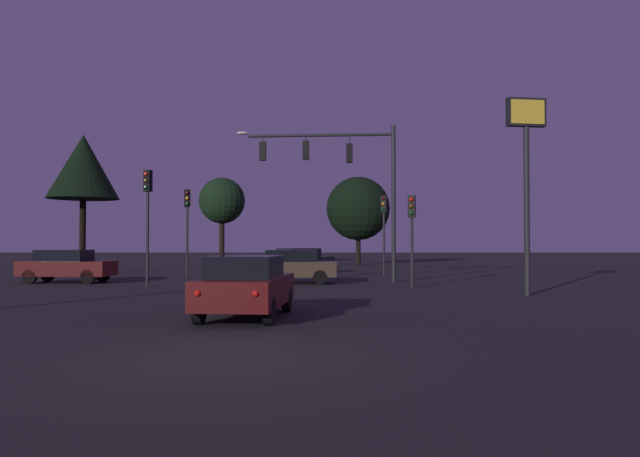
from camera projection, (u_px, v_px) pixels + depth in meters
ground_plane at (293, 276)px, 34.25m from camera, size 168.00×168.00×0.00m
traffic_signal_mast_arm at (344, 169)px, 28.88m from camera, size 7.54×0.80×7.35m
traffic_light_corner_left at (413, 222)px, 25.12m from camera, size 0.36×0.38×3.78m
traffic_light_corner_right at (149, 205)px, 25.71m from camera, size 0.37×0.39×4.89m
traffic_light_median at (385, 219)px, 33.83m from camera, size 0.36×0.38×4.44m
traffic_light_far_side at (189, 216)px, 31.69m from camera, size 0.33×0.37×4.60m
car_nearside_lane at (248, 285)px, 14.99m from camera, size 2.16×4.26×1.52m
car_crossing_left at (291, 266)px, 27.62m from camera, size 4.39×1.85×1.52m
car_crossing_right at (68, 265)px, 28.26m from camera, size 4.31×2.07×1.52m
car_far_lane at (302, 260)px, 36.49m from camera, size 4.13×4.43×1.52m
store_sign_illuminated at (528, 151)px, 21.43m from camera, size 1.42×0.45×6.91m
tree_behind_sign at (360, 209)px, 51.79m from camera, size 5.37×5.37×7.44m
tree_left_far at (85, 167)px, 36.19m from camera, size 4.16×4.16×8.24m
tree_center_horizon at (224, 201)px, 51.17m from camera, size 3.85×3.85×7.30m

